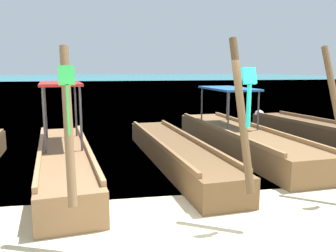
% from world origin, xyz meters
% --- Properties ---
extents(ground, '(120.00, 120.00, 0.00)m').
position_xyz_m(ground, '(0.00, 0.00, 0.00)').
color(ground, beige).
extents(sea_water, '(120.00, 120.00, 0.00)m').
position_xyz_m(sea_water, '(0.00, 61.95, 0.00)').
color(sea_water, '#147A89').
rests_on(sea_water, ground).
extents(longtail_boat_green_ribbon, '(1.85, 6.30, 2.69)m').
position_xyz_m(longtail_boat_green_ribbon, '(-2.38, 3.53, 0.37)').
color(longtail_boat_green_ribbon, olive).
rests_on(longtail_boat_green_ribbon, ground).
extents(longtail_boat_turquoise_ribbon, '(1.65, 7.06, 2.85)m').
position_xyz_m(longtail_boat_turquoise_ribbon, '(0.22, 4.11, 0.30)').
color(longtail_boat_turquoise_ribbon, brown).
rests_on(longtail_boat_turquoise_ribbon, ground).
extents(longtail_boat_violet_ribbon, '(1.94, 7.67, 2.79)m').
position_xyz_m(longtail_boat_violet_ribbon, '(2.33, 5.18, 0.36)').
color(longtail_boat_violet_ribbon, brown).
rests_on(longtail_boat_violet_ribbon, ground).
extents(longtail_boat_blue_ribbon, '(2.29, 6.96, 2.41)m').
position_xyz_m(longtail_boat_blue_ribbon, '(5.19, 5.09, 0.34)').
color(longtail_boat_blue_ribbon, brown).
rests_on(longtail_boat_blue_ribbon, ground).
extents(mooring_buoy_near, '(0.44, 0.44, 0.44)m').
position_xyz_m(mooring_buoy_near, '(5.55, 10.88, 0.22)').
color(mooring_buoy_near, white).
rests_on(mooring_buoy_near, sea_water).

